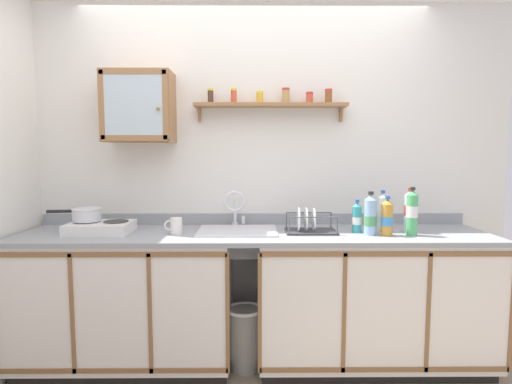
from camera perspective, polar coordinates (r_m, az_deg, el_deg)
back_wall at (r=3.01m, az=-0.28°, el=2.87°), size 3.76×0.07×2.60m
lower_cabinet_run at (r=2.97m, az=-17.67°, el=-14.41°), size 1.42×0.65×0.89m
lower_cabinet_run_right at (r=2.96m, az=15.89°, el=-14.45°), size 1.55×0.65×0.89m
countertop at (r=2.72m, az=-0.26°, el=-6.01°), size 3.12×0.67×0.03m
backsplash at (r=3.01m, az=-0.28°, el=-3.81°), size 3.12×0.02×0.08m
sink at (r=2.76m, az=-2.66°, el=-6.34°), size 0.53×0.44×0.41m
hot_plate_stove at (r=2.88m, az=-21.14°, el=-4.70°), size 0.40×0.30×0.08m
saucepan at (r=2.92m, az=-22.91°, el=-2.91°), size 0.35×0.19×0.09m
bottle_water_blue_0 at (r=2.71m, az=15.88°, el=-3.26°), size 0.08×0.08×0.28m
bottle_opaque_white_1 at (r=2.85m, az=17.44°, el=-2.84°), size 0.07×0.07×0.28m
bottle_soda_green_2 at (r=2.78m, az=21.20°, el=-2.71°), size 0.07×0.07×0.31m
bottle_water_clear_3 at (r=2.88m, az=20.88°, el=-2.55°), size 0.07×0.07×0.30m
bottle_juice_amber_4 at (r=2.73m, az=18.05°, el=-3.50°), size 0.08×0.08×0.26m
bottle_detergent_teal_5 at (r=2.77m, az=14.07°, el=-3.58°), size 0.06×0.06×0.22m
dish_rack at (r=2.73m, az=7.50°, el=-4.83°), size 0.34×0.23×0.17m
mug at (r=2.70m, az=-11.29°, el=-4.72°), size 0.12×0.08×0.11m
wall_cabinet at (r=2.98m, az=-16.24°, el=11.46°), size 0.47×0.29×0.49m
spice_shelf at (r=2.94m, az=2.27°, el=12.46°), size 1.09×0.14×0.23m
trash_bin at (r=2.88m, az=-1.62°, el=-19.79°), size 0.25×0.25×0.42m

